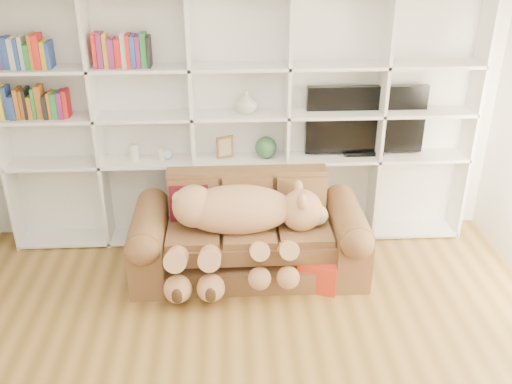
{
  "coord_description": "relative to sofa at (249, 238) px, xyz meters",
  "views": [
    {
      "loc": [
        -0.12,
        -2.75,
        2.99
      ],
      "look_at": [
        0.11,
        1.63,
        0.82
      ],
      "focal_mm": 40.0,
      "sensor_mm": 36.0,
      "label": 1
    }
  ],
  "objects": [
    {
      "name": "picture_frame",
      "position": [
        -0.2,
        0.6,
        0.65
      ],
      "size": [
        0.17,
        0.09,
        0.21
      ],
      "primitive_type": "cube",
      "rotation": [
        0.0,
        0.0,
        0.39
      ],
      "color": "brown",
      "rests_on": "bookshelf"
    },
    {
      "name": "shelf_vase",
      "position": [
        0.01,
        0.6,
        1.09
      ],
      "size": [
        0.25,
        0.25,
        0.21
      ],
      "primitive_type": "imported",
      "rotation": [
        0.0,
        0.0,
        0.23
      ],
      "color": "beige",
      "rests_on": "bookshelf"
    },
    {
      "name": "tv",
      "position": [
        1.14,
        0.65,
        0.87
      ],
      "size": [
        1.14,
        0.18,
        0.68
      ],
      "color": "black",
      "rests_on": "bookshelf"
    },
    {
      "name": "teddy_bear",
      "position": [
        -0.09,
        -0.18,
        0.26
      ],
      "size": [
        1.44,
        0.82,
        0.83
      ],
      "rotation": [
        0.0,
        0.0,
        -0.08
      ],
      "color": "tan",
      "rests_on": "sofa"
    },
    {
      "name": "gift_box",
      "position": [
        0.61,
        -0.29,
        -0.19
      ],
      "size": [
        0.43,
        0.42,
        0.27
      ],
      "primitive_type": "cube",
      "rotation": [
        0.0,
        0.0,
        -0.36
      ],
      "color": "red",
      "rests_on": "floor"
    },
    {
      "name": "figurine_short",
      "position": [
        -0.8,
        0.6,
        0.59
      ],
      "size": [
        0.08,
        0.08,
        0.11
      ],
      "primitive_type": "cylinder",
      "rotation": [
        0.0,
        0.0,
        0.34
      ],
      "color": "beige",
      "rests_on": "bookshelf"
    },
    {
      "name": "figurine_tall",
      "position": [
        -1.06,
        0.6,
        0.62
      ],
      "size": [
        0.1,
        0.1,
        0.16
      ],
      "primitive_type": "cylinder",
      "rotation": [
        0.0,
        0.0,
        -0.25
      ],
      "color": "beige",
      "rests_on": "bookshelf"
    },
    {
      "name": "throw_pillow",
      "position": [
        -0.53,
        0.15,
        0.29
      ],
      "size": [
        0.36,
        0.22,
        0.37
      ],
      "primitive_type": "cube",
      "rotation": [
        -0.24,
        0.0,
        0.07
      ],
      "color": "#510E12",
      "rests_on": "sofa"
    },
    {
      "name": "bookshelf",
      "position": [
        -0.29,
        0.66,
        0.98
      ],
      "size": [
        4.43,
        0.35,
        2.4
      ],
      "color": "white",
      "rests_on": "floor"
    },
    {
      "name": "wall_back",
      "position": [
        -0.05,
        0.8,
        1.02
      ],
      "size": [
        5.0,
        0.02,
        2.7
      ],
      "primitive_type": "cube",
      "color": "silver",
      "rests_on": "floor"
    },
    {
      "name": "sofa",
      "position": [
        0.0,
        0.0,
        0.0
      ],
      "size": [
        2.07,
        0.9,
        0.87
      ],
      "color": "brown",
      "rests_on": "floor"
    },
    {
      "name": "green_vase",
      "position": [
        0.19,
        0.6,
        0.64
      ],
      "size": [
        0.21,
        0.21,
        0.21
      ],
      "primitive_type": "sphere",
      "color": "#2D5935",
      "rests_on": "bookshelf"
    },
    {
      "name": "snow_globe",
      "position": [
        -0.75,
        0.6,
        0.59
      ],
      "size": [
        0.09,
        0.09,
        0.09
      ],
      "primitive_type": "sphere",
      "color": "silver",
      "rests_on": "bookshelf"
    }
  ]
}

